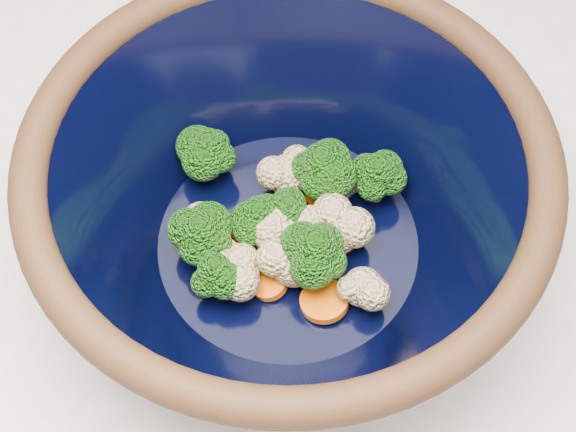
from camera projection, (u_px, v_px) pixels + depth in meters
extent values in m
cube|color=beige|center=(274.00, 416.00, 0.99)|extent=(1.20, 1.20, 0.90)
cylinder|color=black|center=(288.00, 259.00, 0.59)|extent=(0.20, 0.20, 0.01)
torus|color=black|center=(288.00, 157.00, 0.48)|extent=(0.33, 0.33, 0.02)
cylinder|color=black|center=(288.00, 243.00, 0.57)|extent=(0.19, 0.19, 0.00)
cylinder|color=#608442|center=(211.00, 166.00, 0.59)|extent=(0.01, 0.01, 0.02)
ellipsoid|color=#226914|center=(208.00, 147.00, 0.57)|extent=(0.04, 0.04, 0.03)
cylinder|color=#608442|center=(315.00, 267.00, 0.54)|extent=(0.01, 0.01, 0.02)
ellipsoid|color=#226914|center=(316.00, 249.00, 0.52)|extent=(0.04, 0.04, 0.04)
cylinder|color=#608442|center=(203.00, 248.00, 0.55)|extent=(0.01, 0.01, 0.02)
ellipsoid|color=#226914|center=(200.00, 231.00, 0.53)|extent=(0.04, 0.04, 0.04)
cylinder|color=#608442|center=(289.00, 226.00, 0.56)|extent=(0.01, 0.01, 0.02)
ellipsoid|color=#226914|center=(289.00, 211.00, 0.55)|extent=(0.04, 0.04, 0.03)
cylinder|color=#608442|center=(260.00, 231.00, 0.56)|extent=(0.01, 0.01, 0.02)
ellipsoid|color=#226914|center=(259.00, 215.00, 0.54)|extent=(0.04, 0.04, 0.03)
cylinder|color=#608442|center=(376.00, 189.00, 0.58)|extent=(0.01, 0.01, 0.02)
ellipsoid|color=#226914|center=(379.00, 172.00, 0.56)|extent=(0.04, 0.04, 0.03)
cylinder|color=#608442|center=(217.00, 285.00, 0.54)|extent=(0.01, 0.01, 0.02)
ellipsoid|color=#226914|center=(215.00, 271.00, 0.52)|extent=(0.04, 0.04, 0.03)
cylinder|color=#608442|center=(320.00, 184.00, 0.58)|extent=(0.01, 0.01, 0.02)
ellipsoid|color=#226914|center=(322.00, 164.00, 0.56)|extent=(0.04, 0.04, 0.04)
sphere|color=beige|center=(229.00, 266.00, 0.54)|extent=(0.03, 0.03, 0.03)
sphere|color=beige|center=(201.00, 236.00, 0.55)|extent=(0.03, 0.03, 0.03)
sphere|color=beige|center=(337.00, 233.00, 0.55)|extent=(0.03, 0.03, 0.03)
sphere|color=beige|center=(292.00, 228.00, 0.55)|extent=(0.03, 0.03, 0.03)
sphere|color=beige|center=(288.00, 175.00, 0.58)|extent=(0.03, 0.03, 0.03)
sphere|color=beige|center=(287.00, 229.00, 0.55)|extent=(0.03, 0.03, 0.03)
sphere|color=beige|center=(293.00, 263.00, 0.54)|extent=(0.03, 0.03, 0.03)
sphere|color=beige|center=(363.00, 287.00, 0.53)|extent=(0.03, 0.03, 0.03)
sphere|color=beige|center=(239.00, 273.00, 0.54)|extent=(0.03, 0.03, 0.03)
cylinder|color=#D66209|center=(269.00, 283.00, 0.54)|extent=(0.03, 0.03, 0.01)
cylinder|color=#D66209|center=(294.00, 244.00, 0.56)|extent=(0.03, 0.03, 0.01)
cylinder|color=#D66209|center=(286.00, 240.00, 0.56)|extent=(0.03, 0.03, 0.01)
cylinder|color=#D66209|center=(323.00, 193.00, 0.58)|extent=(0.03, 0.03, 0.01)
cylinder|color=#D66209|center=(324.00, 301.00, 0.54)|extent=(0.03, 0.03, 0.01)
cylinder|color=#D66209|center=(279.00, 237.00, 0.56)|extent=(0.03, 0.03, 0.01)
cylinder|color=#D66209|center=(252.00, 231.00, 0.56)|extent=(0.03, 0.03, 0.01)
cylinder|color=#D66209|center=(265.00, 228.00, 0.56)|extent=(0.03, 0.03, 0.01)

